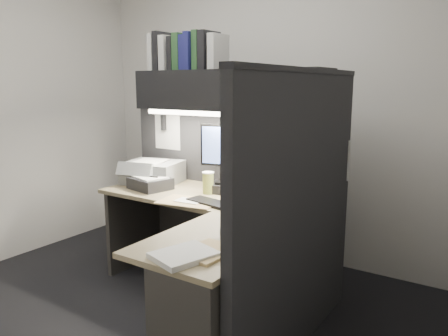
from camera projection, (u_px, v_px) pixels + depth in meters
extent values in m
plane|color=black|center=(152.00, 314.00, 2.98)|extent=(3.50, 3.50, 0.00)
cube|color=silver|center=(261.00, 106.00, 3.96)|extent=(3.50, 0.04, 2.70)
cube|color=black|center=(230.00, 177.00, 3.58)|extent=(1.90, 0.06, 1.60)
cube|color=black|center=(299.00, 219.00, 2.45)|extent=(0.06, 1.50, 1.60)
cube|color=#9A8B62|center=(211.00, 197.00, 3.25)|extent=(1.70, 0.68, 0.03)
cube|color=#9A8B62|center=(212.00, 242.00, 2.33)|extent=(0.60, 0.85, 0.03)
cube|color=#2F2D2A|center=(232.00, 233.00, 3.57)|extent=(1.61, 0.02, 0.70)
cube|color=#2F2D2A|center=(135.00, 225.00, 3.76)|extent=(0.04, 0.61, 0.70)
cube|color=#2F2D2A|center=(203.00, 329.00, 2.16)|extent=(0.38, 0.40, 0.70)
cube|color=black|center=(227.00, 90.00, 3.25)|extent=(1.55, 0.34, 0.30)
cylinder|color=white|center=(217.00, 114.00, 3.17)|extent=(1.32, 0.04, 0.04)
cube|color=black|center=(231.00, 188.00, 3.33)|extent=(0.38, 0.28, 0.07)
cube|color=black|center=(231.00, 174.00, 3.31)|extent=(0.06, 0.05, 0.12)
cube|color=black|center=(231.00, 146.00, 3.26)|extent=(0.48, 0.14, 0.32)
cube|color=#6584DF|center=(230.00, 146.00, 3.25)|extent=(0.43, 0.10, 0.28)
cube|color=black|center=(213.00, 203.00, 3.00)|extent=(0.43, 0.20, 0.02)
cube|color=navy|center=(271.00, 206.00, 2.96)|extent=(0.25, 0.23, 0.00)
ellipsoid|color=black|center=(269.00, 202.00, 2.97)|extent=(0.11, 0.13, 0.04)
cube|color=#C3B596|center=(305.00, 196.00, 3.05)|extent=(0.23, 0.24, 0.09)
cylinder|color=gold|center=(208.00, 183.00, 3.29)|extent=(0.09, 0.09, 0.16)
cube|color=gray|center=(153.00, 172.00, 3.66)|extent=(0.52, 0.47, 0.18)
cube|color=black|center=(150.00, 183.00, 3.44)|extent=(0.34, 0.31, 0.09)
cube|color=tan|center=(189.00, 202.00, 3.06)|extent=(0.45, 0.34, 0.01)
cube|color=white|center=(249.00, 232.00, 2.36)|extent=(0.27, 0.23, 0.05)
cube|color=white|center=(184.00, 255.00, 2.07)|extent=(0.30, 0.34, 0.03)
cube|color=tan|center=(208.00, 252.00, 2.13)|extent=(0.24, 0.29, 0.02)
cube|color=#B9B8B4|center=(158.00, 53.00, 3.56)|extent=(0.05, 0.22, 0.29)
cube|color=black|center=(163.00, 52.00, 3.53)|extent=(0.05, 0.22, 0.31)
cube|color=#B9B8B4|center=(170.00, 54.00, 3.50)|extent=(0.06, 0.22, 0.27)
cube|color=black|center=(177.00, 54.00, 3.47)|extent=(0.05, 0.22, 0.26)
cube|color=#244925|center=(183.00, 52.00, 3.44)|extent=(0.07, 0.22, 0.28)
cube|color=navy|center=(190.00, 53.00, 3.39)|extent=(0.05, 0.22, 0.26)
cube|color=navy|center=(194.00, 52.00, 3.34)|extent=(0.05, 0.22, 0.28)
cube|color=#244925|center=(203.00, 51.00, 3.33)|extent=(0.05, 0.22, 0.29)
cube|color=black|center=(209.00, 51.00, 3.29)|extent=(0.07, 0.22, 0.29)
cube|color=#B9B8B4|center=(218.00, 52.00, 3.26)|extent=(0.06, 0.22, 0.26)
cube|color=white|center=(305.00, 154.00, 3.14)|extent=(0.21, 0.00, 0.28)
cube|color=white|center=(335.00, 160.00, 3.02)|extent=(0.21, 0.00, 0.28)
cube|color=white|center=(167.00, 130.00, 3.83)|extent=(0.28, 0.00, 0.34)
cube|color=black|center=(284.00, 184.00, 2.32)|extent=(0.00, 0.18, 0.22)
cube|color=white|center=(251.00, 213.00, 2.04)|extent=(0.00, 0.21, 0.28)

